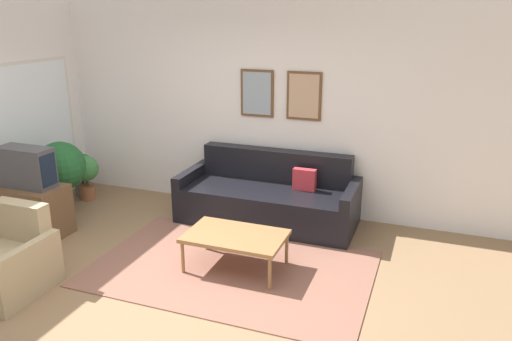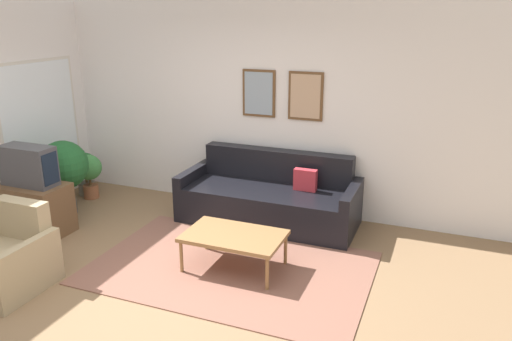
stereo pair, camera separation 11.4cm
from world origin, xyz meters
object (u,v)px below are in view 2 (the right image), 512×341
object	(u,v)px
armchair	(5,261)
potted_plant_tall	(63,167)
tv	(29,166)
couch	(270,199)
coffee_table	(234,237)

from	to	relation	value
armchair	potted_plant_tall	distance (m)	1.88
armchair	potted_plant_tall	bearing A→B (deg)	133.84
tv	armchair	world-z (taller)	tv
couch	tv	xyz separation A→B (m)	(-2.49, -1.35, 0.54)
couch	armchair	bearing A→B (deg)	-126.73
coffee_table	potted_plant_tall	world-z (taller)	potted_plant_tall
coffee_table	potted_plant_tall	size ratio (longest dim) A/B	1.03
couch	potted_plant_tall	size ratio (longest dim) A/B	2.24
armchair	potted_plant_tall	xyz separation A→B (m)	(-0.75, 1.68, 0.37)
tv	potted_plant_tall	xyz separation A→B (m)	(-0.06, 0.61, -0.20)
couch	tv	size ratio (longest dim) A/B	3.36
potted_plant_tall	coffee_table	bearing A→B (deg)	-11.79
coffee_table	potted_plant_tall	bearing A→B (deg)	168.21
couch	potted_plant_tall	distance (m)	2.69
potted_plant_tall	armchair	bearing A→B (deg)	-65.97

